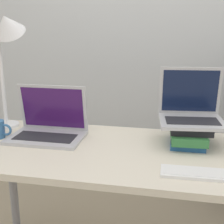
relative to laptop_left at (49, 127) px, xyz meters
The scene contains 7 objects.
wall_back 1.29m from the laptop_left, 69.68° to the left, with size 8.00×0.05×2.70m.
desk 0.44m from the laptop_left, 13.44° to the right, with size 1.61×0.67×0.77m.
laptop_left is the anchor object (origin of this frame).
book_stack 0.70m from the laptop_left, ahead, with size 0.20×0.26×0.11m.
laptop_on_books 0.72m from the laptop_left, ahead, with size 0.33×0.28×0.26m.
wireless_keyboard 0.77m from the laptop_left, 21.81° to the right, with size 0.26×0.11×0.01m.
desk_lamp 0.51m from the laptop_left, 160.65° to the left, with size 0.23×0.20×0.65m.
Camera 1 is at (0.21, -1.00, 1.33)m, focal length 50.00 mm.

